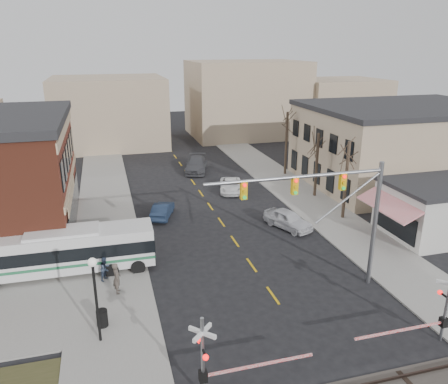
% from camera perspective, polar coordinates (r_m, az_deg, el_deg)
% --- Properties ---
extents(ground, '(160.00, 160.00, 0.00)m').
position_cam_1_polar(ground, '(25.93, 8.10, -15.51)').
color(ground, black).
rests_on(ground, ground).
extents(sidewalk_west, '(5.00, 60.00, 0.12)m').
position_cam_1_polar(sidewalk_west, '(42.04, -15.17, -2.05)').
color(sidewalk_west, gray).
rests_on(sidewalk_west, ground).
extents(sidewalk_east, '(5.00, 60.00, 0.12)m').
position_cam_1_polar(sidewalk_east, '(45.96, 9.16, 0.16)').
color(sidewalk_east, gray).
rests_on(sidewalk_east, ground).
extents(tan_building, '(20.30, 15.30, 8.50)m').
position_cam_1_polar(tan_building, '(51.27, 22.30, 5.80)').
color(tan_building, tan).
rests_on(tan_building, ground).
extents(awning_shop, '(9.74, 6.20, 4.30)m').
position_cam_1_polar(awning_shop, '(38.48, 26.29, -2.00)').
color(awning_shop, beige).
rests_on(awning_shop, ground).
extents(tree_east_a, '(0.28, 0.28, 6.75)m').
position_cam_1_polar(tree_east_a, '(38.67, 15.64, 1.47)').
color(tree_east_a, '#382B21').
rests_on(tree_east_a, sidewalk_east).
extents(tree_east_b, '(0.28, 0.28, 6.30)m').
position_cam_1_polar(tree_east_b, '(43.88, 11.99, 3.48)').
color(tree_east_b, '#382B21').
rests_on(tree_east_b, sidewalk_east).
extents(tree_east_c, '(0.28, 0.28, 7.20)m').
position_cam_1_polar(tree_east_c, '(50.87, 8.13, 6.30)').
color(tree_east_c, '#382B21').
rests_on(tree_east_c, sidewalk_east).
extents(transit_bus, '(11.58, 2.73, 2.97)m').
position_cam_1_polar(transit_bus, '(30.70, -20.10, -7.18)').
color(transit_bus, silver).
rests_on(transit_bus, ground).
extents(traffic_signal_mast, '(10.88, 0.30, 8.00)m').
position_cam_1_polar(traffic_signal_mast, '(26.25, 14.16, -1.27)').
color(traffic_signal_mast, gray).
rests_on(traffic_signal_mast, ground).
extents(rr_crossing_west, '(5.60, 1.36, 4.00)m').
position_cam_1_polar(rr_crossing_west, '(19.71, -1.49, -20.79)').
color(rr_crossing_west, gray).
rests_on(rr_crossing_west, ground).
extents(rr_crossing_east, '(5.60, 1.36, 4.00)m').
position_cam_1_polar(rr_crossing_east, '(25.03, 26.29, -13.50)').
color(rr_crossing_east, gray).
rests_on(rr_crossing_east, ground).
extents(street_lamp, '(0.44, 0.44, 4.68)m').
position_cam_1_polar(street_lamp, '(22.68, -16.56, -11.36)').
color(street_lamp, black).
rests_on(street_lamp, sidewalk_west).
extents(trash_bin, '(0.60, 0.60, 0.95)m').
position_cam_1_polar(trash_bin, '(25.20, -15.63, -15.58)').
color(trash_bin, black).
rests_on(trash_bin, sidewalk_west).
extents(car_a, '(3.47, 4.83, 1.53)m').
position_cam_1_polar(car_a, '(36.57, 8.34, -3.56)').
color(car_a, silver).
rests_on(car_a, ground).
extents(car_b, '(2.70, 4.28, 1.33)m').
position_cam_1_polar(car_b, '(38.85, -8.04, -2.34)').
color(car_b, '#162339').
rests_on(car_b, ground).
extents(car_c, '(3.29, 5.04, 1.29)m').
position_cam_1_polar(car_c, '(45.17, 0.87, 0.86)').
color(car_c, white).
rests_on(car_c, ground).
extents(car_d, '(3.90, 6.27, 1.69)m').
position_cam_1_polar(car_d, '(52.49, -3.67, 3.60)').
color(car_d, '#444549').
rests_on(car_d, ground).
extents(pedestrian_near, '(0.48, 0.73, 1.98)m').
position_cam_1_polar(pedestrian_near, '(27.65, -13.84, -10.86)').
color(pedestrian_near, '#4F463F').
rests_on(pedestrian_near, sidewalk_west).
extents(pedestrian_far, '(0.93, 0.97, 1.58)m').
position_cam_1_polar(pedestrian_far, '(29.32, -15.25, -9.62)').
color(pedestrian_far, '#313F57').
rests_on(pedestrian_far, sidewalk_west).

